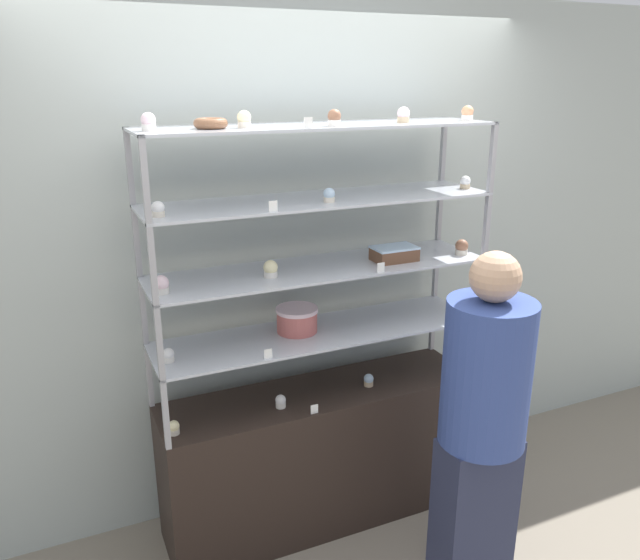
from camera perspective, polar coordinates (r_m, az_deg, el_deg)
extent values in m
plane|color=gray|center=(3.53, 0.00, -20.64)|extent=(20.00, 20.00, 0.00)
cube|color=#A8B2AD|center=(3.20, -2.58, 1.63)|extent=(8.00, 0.05, 2.60)
cube|color=black|center=(3.31, 0.00, -15.69)|extent=(1.59, 0.41, 0.73)
cube|color=#99999E|center=(3.03, -15.35, -8.36)|extent=(0.02, 0.02, 0.32)
cube|color=#99999E|center=(3.56, 10.25, -3.86)|extent=(0.02, 0.02, 0.32)
cube|color=#99999E|center=(2.68, -13.93, -11.84)|extent=(0.02, 0.02, 0.32)
cube|color=#99999E|center=(3.28, 14.08, -6.14)|extent=(0.02, 0.02, 0.32)
cube|color=#B7BCC6|center=(2.98, 0.00, -4.78)|extent=(1.59, 0.41, 0.01)
cube|color=#99999E|center=(2.90, -15.87, -2.69)|extent=(0.02, 0.02, 0.32)
cube|color=#99999E|center=(3.46, 10.55, 1.07)|extent=(0.02, 0.02, 0.32)
cube|color=#99999E|center=(2.54, -14.48, -5.57)|extent=(0.02, 0.02, 0.32)
cube|color=#99999E|center=(3.16, 14.52, -0.84)|extent=(0.02, 0.02, 0.32)
cube|color=#B7BCC6|center=(2.88, 0.00, 1.10)|extent=(1.59, 0.41, 0.01)
cube|color=#99999E|center=(2.81, -16.43, 3.43)|extent=(0.02, 0.02, 0.32)
cube|color=#99999E|center=(3.38, 10.86, 6.26)|extent=(0.02, 0.02, 0.32)
cube|color=#99999E|center=(2.43, -15.06, 1.35)|extent=(0.02, 0.02, 0.32)
cube|color=#99999E|center=(3.07, 14.99, 4.80)|extent=(0.02, 0.02, 0.32)
cube|color=#B7BCC6|center=(2.80, 0.00, 7.37)|extent=(1.59, 0.41, 0.01)
cube|color=#99999E|center=(2.75, -17.03, 9.90)|extent=(0.02, 0.02, 0.32)
cube|color=#99999E|center=(3.33, 11.19, 11.66)|extent=(0.02, 0.02, 0.32)
cube|color=#99999E|center=(2.36, -15.70, 8.79)|extent=(0.02, 0.02, 0.32)
cube|color=#99999E|center=(3.02, 15.49, 10.72)|extent=(0.02, 0.02, 0.32)
cube|color=#B7BCC6|center=(2.76, 0.00, 13.92)|extent=(1.59, 0.41, 0.01)
cylinder|color=#C66660|center=(2.96, -2.12, -3.80)|extent=(0.19, 0.19, 0.10)
cylinder|color=silver|center=(2.94, -2.13, -2.72)|extent=(0.20, 0.20, 0.02)
cube|color=brown|center=(2.99, 6.80, 2.33)|extent=(0.21, 0.13, 0.06)
cube|color=silver|center=(2.98, 6.83, 2.97)|extent=(0.21, 0.13, 0.01)
cylinder|color=beige|center=(2.85, -13.19, -13.32)|extent=(0.05, 0.05, 0.02)
sphere|color=#F4EAB2|center=(2.84, -13.23, -12.87)|extent=(0.05, 0.05, 0.05)
cylinder|color=white|center=(2.98, -3.62, -11.32)|extent=(0.05, 0.05, 0.02)
sphere|color=white|center=(2.97, -3.63, -10.88)|extent=(0.05, 0.05, 0.05)
cylinder|color=#CCB28C|center=(3.17, 4.46, -9.40)|extent=(0.05, 0.05, 0.02)
sphere|color=silver|center=(3.16, 4.47, -8.98)|extent=(0.05, 0.05, 0.05)
cylinder|color=beige|center=(3.40, 11.79, -7.80)|extent=(0.05, 0.05, 0.02)
sphere|color=#8C5B42|center=(3.39, 11.82, -7.41)|extent=(0.05, 0.05, 0.05)
cube|color=white|center=(2.92, -0.52, -11.73)|extent=(0.04, 0.00, 0.04)
cylinder|color=white|center=(2.75, -13.66, -7.03)|extent=(0.05, 0.05, 0.02)
sphere|color=white|center=(2.74, -13.70, -6.56)|extent=(0.05, 0.05, 0.05)
cylinder|color=white|center=(3.29, 12.16, -2.65)|extent=(0.05, 0.05, 0.02)
sphere|color=#F4EAB2|center=(3.28, 12.19, -2.24)|extent=(0.05, 0.05, 0.05)
cube|color=white|center=(2.70, -4.76, -6.75)|extent=(0.04, 0.00, 0.04)
cylinder|color=white|center=(2.60, -14.28, -0.91)|extent=(0.06, 0.06, 0.03)
sphere|color=silver|center=(2.59, -14.34, -0.27)|extent=(0.06, 0.06, 0.06)
cylinder|color=white|center=(2.73, -4.53, 0.55)|extent=(0.06, 0.06, 0.03)
sphere|color=#F4EAB2|center=(2.73, -4.55, 1.17)|extent=(0.06, 0.06, 0.06)
cylinder|color=beige|center=(3.15, 12.80, 2.53)|extent=(0.06, 0.06, 0.03)
sphere|color=#8C5B42|center=(3.14, 12.83, 3.07)|extent=(0.06, 0.06, 0.06)
cube|color=white|center=(2.80, 5.59, 1.15)|extent=(0.04, 0.00, 0.04)
cylinder|color=beige|center=(2.50, -14.55, 5.87)|extent=(0.05, 0.05, 0.02)
sphere|color=white|center=(2.49, -14.60, 6.43)|extent=(0.05, 0.05, 0.05)
cylinder|color=beige|center=(2.71, 0.89, 7.38)|extent=(0.05, 0.05, 0.02)
sphere|color=silver|center=(2.71, 0.89, 7.90)|extent=(0.05, 0.05, 0.05)
cylinder|color=#CCB28C|center=(3.12, 13.11, 8.35)|extent=(0.05, 0.05, 0.02)
sphere|color=white|center=(3.12, 13.15, 8.80)|extent=(0.05, 0.05, 0.05)
cube|color=white|center=(2.52, -4.31, 6.74)|extent=(0.04, 0.00, 0.04)
cylinder|color=white|center=(2.51, -15.38, 13.30)|extent=(0.05, 0.05, 0.03)
sphere|color=silver|center=(2.50, -15.44, 13.93)|extent=(0.06, 0.06, 0.06)
cylinder|color=beige|center=(2.58, -6.94, 13.92)|extent=(0.05, 0.05, 0.03)
sphere|color=#F4EAB2|center=(2.58, -6.96, 14.54)|extent=(0.06, 0.06, 0.06)
cylinder|color=white|center=(2.66, 1.31, 14.16)|extent=(0.05, 0.05, 0.03)
sphere|color=#8C5B42|center=(2.66, 1.31, 14.77)|extent=(0.06, 0.06, 0.06)
cylinder|color=#CCB28C|center=(2.88, 7.62, 14.33)|extent=(0.05, 0.05, 0.03)
sphere|color=silver|center=(2.88, 7.64, 14.88)|extent=(0.06, 0.06, 0.06)
cylinder|color=white|center=(3.07, 13.30, 14.24)|extent=(0.05, 0.05, 0.03)
sphere|color=#E5996B|center=(3.07, 13.34, 14.76)|extent=(0.06, 0.06, 0.06)
cube|color=white|center=(2.53, -1.08, 14.17)|extent=(0.04, 0.00, 0.04)
torus|color=brown|center=(2.56, -9.97, 13.93)|extent=(0.13, 0.13, 0.04)
cube|color=#282D47|center=(3.04, 13.88, -19.83)|extent=(0.35, 0.19, 0.73)
cylinder|color=#33478C|center=(2.69, 14.98, -8.26)|extent=(0.37, 0.37, 0.63)
sphere|color=tan|center=(2.53, 15.74, 0.28)|extent=(0.21, 0.21, 0.21)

